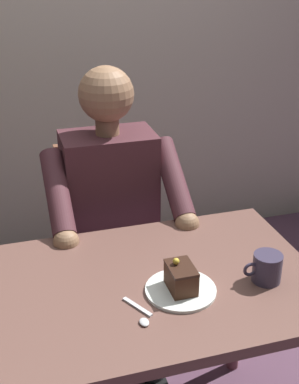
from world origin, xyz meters
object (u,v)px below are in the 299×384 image
at_px(chair, 107,237).
at_px(seated_person, 115,223).
at_px(dessert_spoon, 141,315).
at_px(dining_table, 153,307).
at_px(cake_slice, 181,277).
at_px(coffee_cup, 267,267).

xyz_separation_m(chair, seated_person, (-0.00, 0.17, 0.16)).
bearing_deg(chair, seated_person, 90.00).
bearing_deg(dessert_spoon, dining_table, -118.27).
height_order(dining_table, cake_slice, cake_slice).
relative_size(dining_table, coffee_cup, 8.30).
bearing_deg(coffee_cup, cake_slice, -4.61).
bearing_deg(seated_person, cake_slice, 95.97).
xyz_separation_m(coffee_cup, dessert_spoon, (0.41, 0.05, -0.04)).
xyz_separation_m(chair, coffee_cup, (-0.33, 0.79, 0.29)).
height_order(dining_table, seated_person, seated_person).
bearing_deg(chair, dessert_spoon, 84.59).
xyz_separation_m(cake_slice, dessert_spoon, (0.14, 0.07, -0.05)).
distance_m(seated_person, coffee_cup, 0.71).
bearing_deg(coffee_cup, seated_person, -62.01).
height_order(seated_person, coffee_cup, seated_person).
relative_size(dining_table, chair, 1.13).
relative_size(dining_table, cake_slice, 9.63).
xyz_separation_m(seated_person, coffee_cup, (-0.33, 0.62, 0.12)).
height_order(dining_table, dessert_spoon, dessert_spoon).
relative_size(dining_table, seated_person, 0.81).
relative_size(seated_person, coffee_cup, 10.29).
xyz_separation_m(cake_slice, coffee_cup, (-0.27, 0.02, -0.00)).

